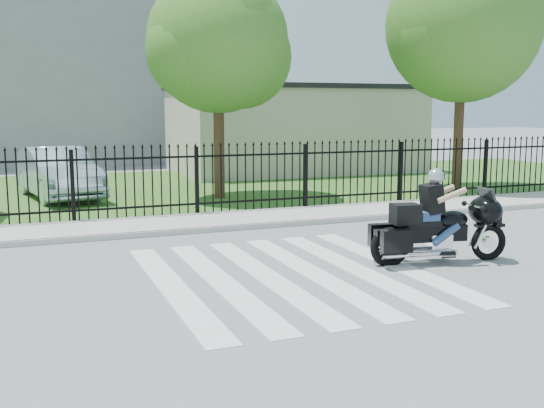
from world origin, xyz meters
name	(u,v)px	position (x,y,z in m)	size (l,w,h in m)	color
ground	(290,275)	(0.00, 0.00, 0.00)	(120.00, 120.00, 0.00)	slate
crosswalk	(290,274)	(0.00, 0.00, 0.01)	(5.00, 5.50, 0.01)	silver
sidewalk	(208,222)	(0.00, 5.00, 0.06)	(40.00, 2.00, 0.12)	#ADAAA3
curb	(220,229)	(0.00, 4.00, 0.06)	(40.00, 0.12, 0.12)	#ADAAA3
grass_strip	(152,189)	(0.00, 12.00, 0.01)	(40.00, 12.00, 0.02)	#2E5E20
iron_fence	(197,182)	(0.00, 6.00, 0.90)	(26.00, 0.04, 1.80)	black
tree_mid	(218,42)	(1.50, 9.00, 4.67)	(4.20, 4.20, 6.78)	#382316
tree_right	(463,26)	(9.50, 8.00, 5.39)	(5.00, 5.00, 7.90)	#382316
building_low	(294,131)	(7.00, 16.00, 1.75)	(10.00, 6.00, 3.50)	#B7AB99
building_low_roof	(294,88)	(7.00, 16.00, 3.60)	(10.20, 6.20, 0.20)	black
building_tall	(37,43)	(-3.00, 26.00, 6.00)	(15.00, 10.00, 12.00)	gray
motorcycle_rider	(437,224)	(2.76, -0.19, 0.71)	(2.62, 1.11, 1.74)	black
parked_car	(58,173)	(-3.06, 10.78, 0.80)	(1.65, 4.73, 1.56)	#9FB5C9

